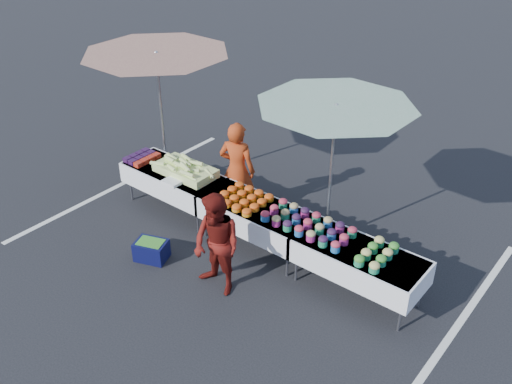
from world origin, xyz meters
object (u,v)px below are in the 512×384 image
Objects in this scene: table_right at (358,260)px; customer at (217,245)px; umbrella_right at (335,118)px; table_left at (174,179)px; umbrella_left at (157,65)px; storage_bin at (151,250)px; vendor at (237,170)px; table_center at (256,215)px.

customer reaches higher than table_right.
umbrella_right is (0.58, 1.94, 1.38)m from customer.
table_left is 1.00× the size of table_right.
umbrella_left reaches higher than table_right.
umbrella_left is at bearing 109.54° from storage_bin.
table_left is 1.21× the size of customer.
customer is at bearing 104.26° from vendor.
vendor is (-0.84, 0.55, 0.27)m from table_center.
storage_bin is at bearing -129.89° from table_center.
umbrella_right is at bearing 79.77° from customer.
table_left is 1.52m from storage_bin.
table_center is 1.17m from customer.
umbrella_left is 1.10× the size of umbrella_right.
vendor is at bearing 146.81° from table_center.
table_left is at bearing -34.04° from umbrella_left.
umbrella_right reaches higher than vendor.
table_left is 1.00× the size of table_center.
table_center is at bearing 107.49° from customer.
umbrella_right is (0.80, 0.80, 1.57)m from table_center.
table_right is at bearing -38.66° from umbrella_right.
vendor is (-2.64, 0.55, 0.27)m from table_right.
table_center is at bearing -135.00° from umbrella_right.
table_right is (1.80, 0.00, 0.00)m from table_center.
table_center is 3.08m from umbrella_left.
table_center is 1.80m from table_right.
vendor is at bearing 29.83° from table_left.
table_center is 1.09× the size of vendor.
vendor reaches higher than storage_bin.
umbrella_right is (3.30, 0.33, -0.17)m from umbrella_left.
customer is 2.45m from umbrella_right.
table_center is at bearing 0.00° from table_left.
umbrella_right is 3.41m from storage_bin.
vendor is at bearing -171.34° from umbrella_right.
vendor is at bearing 62.93° from storage_bin.
table_center is at bearing 128.80° from vendor.
customer is 0.52× the size of umbrella_right.
table_left is at bearing 157.01° from customer.
storage_bin is (-0.21, -1.80, -0.69)m from vendor.
table_left is 3.60m from table_right.
umbrella_left is at bearing -15.35° from vendor.
customer is at bearing -15.28° from storage_bin.
table_left is 1.94m from umbrella_left.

